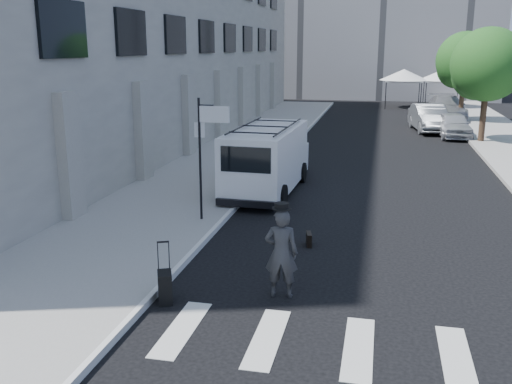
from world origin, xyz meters
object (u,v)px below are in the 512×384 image
at_px(cargo_van, 268,158).
at_px(parked_car_a, 453,125).
at_px(briefcase, 309,239).
at_px(businessman, 281,253).
at_px(parked_car_b, 429,118).
at_px(suitcase, 165,287).
at_px(parked_car_c, 446,107).

height_order(cargo_van, parked_car_a, cargo_van).
xyz_separation_m(briefcase, parked_car_a, (5.68, 19.94, 0.54)).
distance_m(businessman, parked_car_b, 25.75).
bearing_deg(businessman, cargo_van, -81.35).
bearing_deg(parked_car_a, parked_car_b, 114.72).
height_order(businessman, briefcase, businessman).
xyz_separation_m(suitcase, parked_car_b, (6.90, 26.12, 0.49)).
height_order(briefcase, cargo_van, cargo_van).
xyz_separation_m(businessman, parked_car_c, (6.27, 31.78, -0.11)).
relative_size(businessman, cargo_van, 0.31).
relative_size(briefcase, cargo_van, 0.07).
distance_m(briefcase, suitcase, 4.67).
distance_m(businessman, cargo_van, 8.89).
bearing_deg(parked_car_a, parked_car_c, 83.49).
bearing_deg(businessman, parked_car_c, -105.65).
bearing_deg(suitcase, briefcase, 35.84).
height_order(briefcase, parked_car_b, parked_car_b).
bearing_deg(parked_car_a, cargo_van, -122.22).
xyz_separation_m(cargo_van, parked_car_c, (8.29, 23.12, -0.35)).
height_order(businessman, cargo_van, cargo_van).
bearing_deg(businessman, suitcase, 15.00).
bearing_deg(parked_car_c, suitcase, -107.22).
distance_m(businessman, suitcase, 2.44).
bearing_deg(parked_car_b, suitcase, -112.73).
distance_m(parked_car_b, parked_car_c, 6.65).
xyz_separation_m(businessman, parked_car_a, (5.85, 23.15, -0.24)).
bearing_deg(cargo_van, parked_car_a, 63.62).
bearing_deg(parked_car_c, briefcase, -104.64).
height_order(businessman, suitcase, businessman).
bearing_deg(cargo_van, briefcase, -65.96).
bearing_deg(briefcase, suitcase, -133.00).
height_order(cargo_van, parked_car_b, cargo_van).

